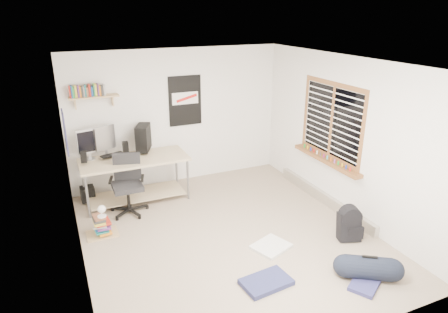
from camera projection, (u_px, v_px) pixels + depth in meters
name	position (u px, v px, depth m)	size (l,w,h in m)	color
floor	(227.00, 235.00, 5.89)	(4.00, 4.50, 0.01)	gray
ceiling	(228.00, 62.00, 5.01)	(4.00, 4.50, 0.01)	white
back_wall	(178.00, 117.00, 7.38)	(4.00, 0.01, 2.50)	silver
left_wall	(72.00, 180.00, 4.69)	(0.01, 4.50, 2.50)	silver
right_wall	(345.00, 138.00, 6.21)	(0.01, 4.50, 2.50)	silver
desk	(136.00, 181.00, 6.85)	(1.78, 0.78, 0.81)	beige
monitor_left	(89.00, 146.00, 6.58)	(0.36, 0.09, 0.40)	#B0B0B5
monitor_right	(105.00, 142.00, 6.73)	(0.38, 0.09, 0.41)	#959398
pc_tower	(143.00, 138.00, 6.93)	(0.20, 0.42, 0.44)	black
keyboard	(112.00, 155.00, 6.73)	(0.39, 0.14, 0.02)	black
speaker_left	(84.00, 157.00, 6.40)	(0.09, 0.09, 0.18)	black
speaker_right	(125.00, 147.00, 6.85)	(0.09, 0.09, 0.19)	black
office_chair	(127.00, 185.00, 6.38)	(0.63, 0.63, 0.97)	black
wall_shelf	(94.00, 97.00, 6.55)	(0.80, 0.22, 0.24)	tan
poster_back_wall	(185.00, 101.00, 7.31)	(0.62, 0.03, 0.92)	black
poster_left_wall	(65.00, 132.00, 5.64)	(0.02, 0.42, 0.60)	navy
window	(331.00, 121.00, 6.37)	(0.10, 1.50, 1.26)	brown
baseboard_heater	(324.00, 198.00, 6.85)	(0.08, 2.50, 0.18)	#B7B2A8
backpack	(349.00, 227.00, 5.73)	(0.31, 0.25, 0.41)	black
duffel_bag	(368.00, 268.00, 4.91)	(0.29, 0.29, 0.57)	black
tshirt	(271.00, 246.00, 5.57)	(0.49, 0.41, 0.04)	silver
jeans_a	(266.00, 282.00, 4.83)	(0.59, 0.38, 0.06)	#22264E
jeans_b	(364.00, 285.00, 4.79)	(0.39, 0.29, 0.05)	navy
book_stack	(101.00, 225.00, 5.86)	(0.47, 0.38, 0.32)	brown
desk_lamp	(101.00, 212.00, 5.77)	(0.13, 0.21, 0.21)	silver
subwoofer	(88.00, 194.00, 6.88)	(0.23, 0.23, 0.25)	black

